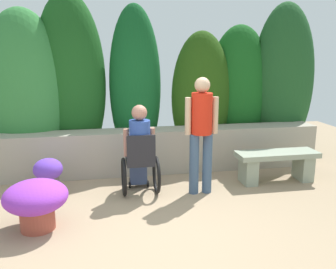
{
  "coord_description": "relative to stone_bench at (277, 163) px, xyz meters",
  "views": [
    {
      "loc": [
        -0.56,
        -3.83,
        2.06
      ],
      "look_at": [
        0.41,
        1.31,
        0.85
      ],
      "focal_mm": 38.48,
      "sensor_mm": 36.0,
      "label": 1
    }
  ],
  "objects": [
    {
      "name": "hedge_backdrop",
      "position": [
        -2.26,
        1.51,
        1.1
      ],
      "size": [
        7.1,
        1.14,
        3.08
      ],
      "color": "#1F5528",
      "rests_on": "ground"
    },
    {
      "name": "flower_pot_purple_near",
      "position": [
        -3.54,
        0.11,
        -0.0
      ],
      "size": [
        0.42,
        0.42,
        0.54
      ],
      "color": "#594D53",
      "rests_on": "ground"
    },
    {
      "name": "person_standing_companion",
      "position": [
        -1.34,
        -0.24,
        0.68
      ],
      "size": [
        0.49,
        0.3,
        1.71
      ],
      "rotation": [
        0.0,
        0.0,
        0.16
      ],
      "color": "#3B526F",
      "rests_on": "ground"
    },
    {
      "name": "flower_pot_terracotta_by_wall",
      "position": [
        -3.53,
        -0.98,
        0.05
      ],
      "size": [
        0.74,
        0.74,
        0.6
      ],
      "color": "#A24837",
      "rests_on": "ground"
    },
    {
      "name": "ground_plane",
      "position": [
        -2.18,
        -1.29,
        -0.31
      ],
      "size": [
        11.73,
        11.73,
        0.0
      ],
      "primitive_type": "plane",
      "color": "#9B8366"
    },
    {
      "name": "stone_retaining_wall",
      "position": [
        -2.18,
        0.88,
        0.06
      ],
      "size": [
        6.51,
        0.49,
        0.75
      ],
      "primitive_type": "cube",
      "color": "#A19886",
      "rests_on": "ground"
    },
    {
      "name": "person_in_wheelchair",
      "position": [
        -2.22,
        -0.09,
        0.31
      ],
      "size": [
        0.53,
        0.66,
        1.33
      ],
      "rotation": [
        0.0,
        0.0,
        -0.07
      ],
      "color": "black",
      "rests_on": "ground"
    },
    {
      "name": "stone_bench",
      "position": [
        0.0,
        0.0,
        0.0
      ],
      "size": [
        1.32,
        0.42,
        0.49
      ],
      "rotation": [
        0.0,
        0.0,
        0.07
      ],
      "color": "gray",
      "rests_on": "ground"
    }
  ]
}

